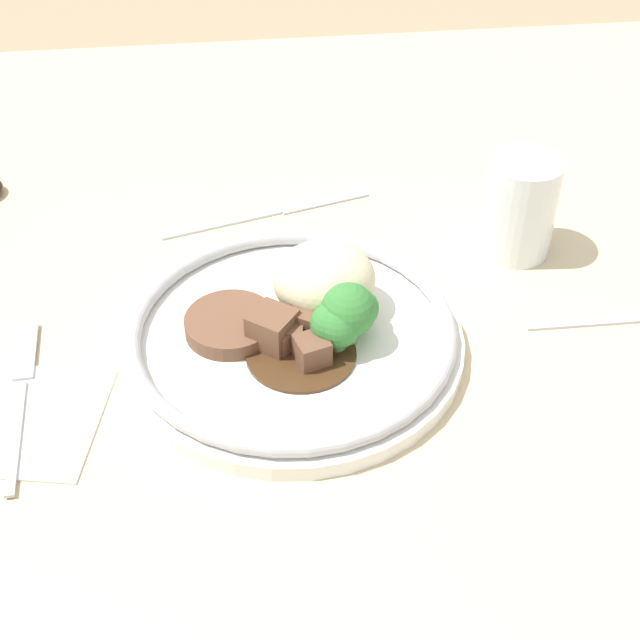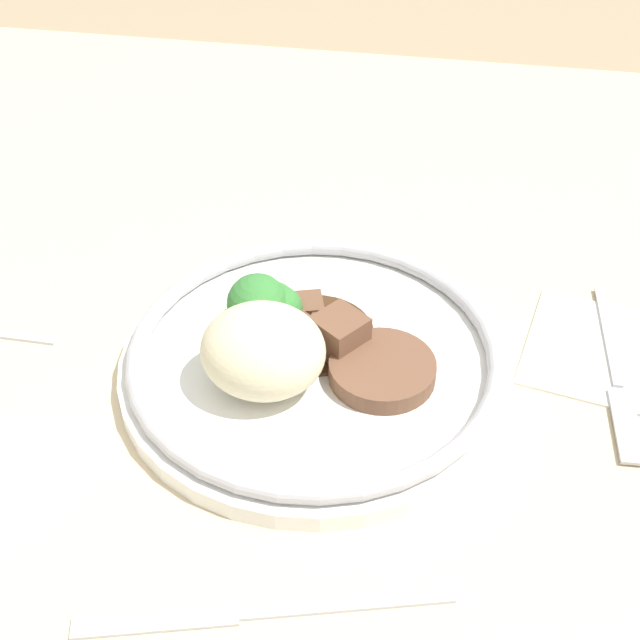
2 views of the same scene
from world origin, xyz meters
The scene contains 6 objects.
ground_plane centered at (0.00, 0.00, 0.00)m, with size 8.00×8.00×0.00m, color #998466.
dining_table centered at (0.00, 0.00, 0.02)m, with size 1.14×1.14×0.05m.
napkin centered at (-0.19, -0.08, 0.05)m, with size 0.15×0.13×0.00m.
plate centered at (0.03, -0.03, 0.07)m, with size 0.27×0.27×0.07m.
fork centered at (-0.19, -0.05, 0.05)m, with size 0.02×0.18×0.00m.
knife centered at (0.02, 0.16, 0.05)m, with size 0.20×0.06×0.00m.
Camera 2 is at (-0.06, 0.42, 0.48)m, focal length 50.00 mm.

